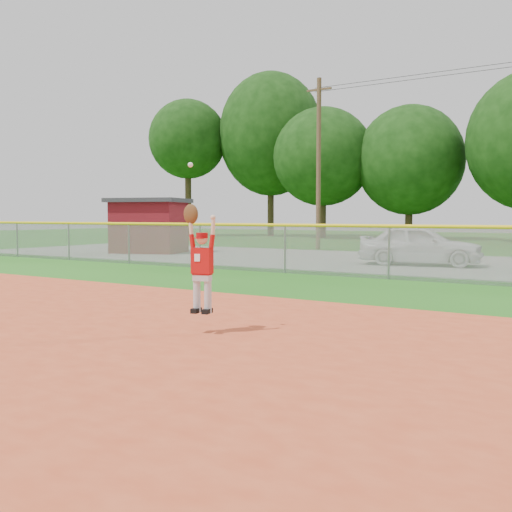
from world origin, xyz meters
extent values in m
plane|color=#206016|center=(0.00, 0.00, 0.00)|extent=(120.00, 120.00, 0.00)
cube|color=gray|center=(0.00, 16.00, 0.01)|extent=(44.00, 10.00, 0.03)
imported|color=white|center=(-0.49, 14.80, 0.75)|extent=(4.46, 2.36, 1.45)
cube|color=#5C0D13|center=(-13.54, 14.95, 1.21)|extent=(3.65, 3.14, 2.43)
cube|color=#333338|center=(-13.54, 14.95, 2.52)|extent=(4.14, 3.62, 0.19)
cube|color=gray|center=(0.00, 10.00, 0.75)|extent=(40.00, 0.03, 1.50)
cylinder|color=yellow|center=(0.00, 10.00, 1.50)|extent=(40.00, 0.10, 0.10)
cylinder|color=gray|center=(-16.67, 10.00, 0.75)|extent=(0.06, 0.06, 1.50)
cylinder|color=gray|center=(-13.33, 10.00, 0.75)|extent=(0.06, 0.06, 1.50)
cylinder|color=gray|center=(-10.00, 10.00, 0.75)|extent=(0.06, 0.06, 1.50)
cylinder|color=gray|center=(-6.67, 10.00, 0.75)|extent=(0.06, 0.06, 1.50)
cylinder|color=gray|center=(-3.33, 10.00, 0.75)|extent=(0.06, 0.06, 1.50)
cylinder|color=gray|center=(0.00, 10.00, 0.75)|extent=(0.06, 0.06, 1.50)
cylinder|color=#4C3823|center=(-8.00, 22.00, 4.50)|extent=(0.24, 0.24, 9.00)
cube|color=#4C3823|center=(-8.00, 22.00, 8.40)|extent=(1.40, 0.10, 0.10)
cylinder|color=black|center=(1.00, 22.00, 8.30)|extent=(18.50, 0.02, 0.02)
cylinder|color=black|center=(1.00, 22.00, 8.50)|extent=(18.50, 0.02, 0.02)
cylinder|color=#422D1C|center=(-27.25, 35.02, 2.93)|extent=(0.56, 0.56, 5.87)
ellipsoid|color=#193F0F|center=(-27.25, 35.02, 8.67)|extent=(6.95, 6.95, 7.05)
cylinder|color=#422D1C|center=(-20.61, 38.40, 3.05)|extent=(0.56, 0.56, 6.10)
ellipsoid|color=#193F0F|center=(-20.61, 38.40, 9.01)|extent=(9.19, 9.19, 10.85)
cylinder|color=#422D1C|center=(-14.62, 36.53, 2.22)|extent=(0.56, 0.56, 4.43)
ellipsoid|color=#193F0F|center=(-14.62, 36.53, 6.55)|extent=(8.01, 8.01, 7.88)
cylinder|color=#422D1C|center=(-8.07, 38.17, 2.05)|extent=(0.56, 0.56, 4.11)
ellipsoid|color=#193F0F|center=(-8.07, 38.17, 6.07)|extent=(8.19, 8.19, 8.39)
cylinder|color=silver|center=(0.09, 1.16, 0.59)|extent=(0.13, 0.13, 0.50)
cylinder|color=silver|center=(0.26, 1.20, 0.59)|extent=(0.13, 0.13, 0.50)
cube|color=black|center=(0.09, 1.13, 0.38)|extent=(0.14, 0.22, 0.07)
cube|color=black|center=(0.27, 1.17, 0.38)|extent=(0.14, 0.22, 0.07)
cube|color=silver|center=(0.17, 1.18, 0.87)|extent=(0.28, 0.19, 0.10)
cube|color=maroon|center=(0.17, 1.18, 0.93)|extent=(0.29, 0.20, 0.04)
cube|color=#AE0C0C|center=(0.17, 1.18, 1.12)|extent=(0.33, 0.22, 0.38)
cube|color=white|center=(0.15, 1.09, 1.17)|extent=(0.09, 0.02, 0.11)
sphere|color=beige|center=(0.17, 1.18, 1.44)|extent=(0.20, 0.20, 0.17)
cylinder|color=#99090C|center=(0.17, 1.18, 1.49)|extent=(0.21, 0.21, 0.08)
cube|color=#99090C|center=(0.19, 1.09, 1.46)|extent=(0.15, 0.12, 0.02)
cylinder|color=#AE0C0C|center=(0.02, 1.15, 1.41)|extent=(0.11, 0.09, 0.21)
cylinder|color=beige|center=(0.00, 1.14, 1.62)|extent=(0.09, 0.07, 0.22)
ellipsoid|color=#4C2D14|center=(0.00, 1.14, 1.81)|extent=(0.28, 0.17, 0.30)
sphere|color=white|center=(0.00, 1.14, 2.53)|extent=(0.09, 0.09, 0.08)
cylinder|color=#AE0C0C|center=(0.33, 1.22, 1.41)|extent=(0.11, 0.09, 0.21)
cylinder|color=beige|center=(0.35, 1.22, 1.62)|extent=(0.09, 0.07, 0.22)
sphere|color=beige|center=(0.35, 1.22, 1.76)|extent=(0.09, 0.09, 0.08)
camera|label=1|loc=(5.29, -5.50, 1.77)|focal=40.00mm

